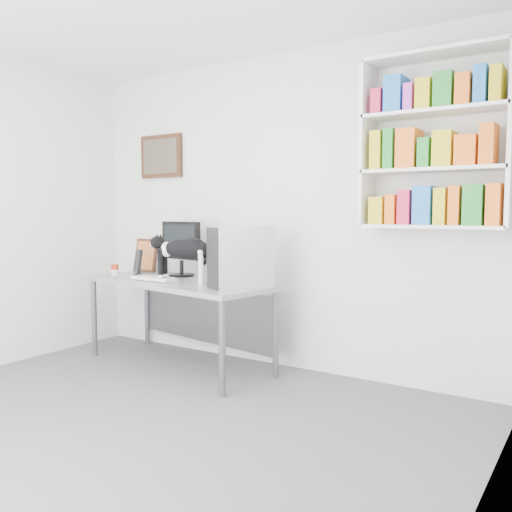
% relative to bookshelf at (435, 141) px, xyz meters
% --- Properties ---
extents(room, '(4.01, 4.01, 2.70)m').
position_rel_bookshelf_xyz_m(room, '(-1.40, -1.85, -0.50)').
color(room, '#57585D').
rests_on(room, ground).
extents(bookshelf, '(1.03, 0.28, 1.24)m').
position_rel_bookshelf_xyz_m(bookshelf, '(0.00, 0.00, 0.00)').
color(bookshelf, white).
rests_on(bookshelf, room).
extents(wall_art, '(0.52, 0.04, 0.42)m').
position_rel_bookshelf_xyz_m(wall_art, '(-2.70, 0.12, 0.05)').
color(wall_art, '#452A16').
rests_on(wall_art, room).
extents(desk, '(1.91, 0.99, 0.76)m').
position_rel_bookshelf_xyz_m(desk, '(-2.07, -0.37, -1.47)').
color(desk, gray).
rests_on(desk, room).
extents(monitor, '(0.51, 0.29, 0.52)m').
position_rel_bookshelf_xyz_m(monitor, '(-2.24, -0.12, -0.83)').
color(monitor, black).
rests_on(monitor, desk).
extents(keyboard, '(0.42, 0.17, 0.03)m').
position_rel_bookshelf_xyz_m(keyboard, '(-2.24, -0.49, -1.08)').
color(keyboard, silver).
rests_on(keyboard, desk).
extents(pc_tower, '(0.42, 0.53, 0.48)m').
position_rel_bookshelf_xyz_m(pc_tower, '(-1.35, -0.45, -0.85)').
color(pc_tower, silver).
rests_on(pc_tower, desk).
extents(speaker, '(0.15, 0.15, 0.25)m').
position_rel_bookshelf_xyz_m(speaker, '(-2.61, -0.31, -0.96)').
color(speaker, black).
rests_on(speaker, desk).
extents(leaning_print, '(0.27, 0.11, 0.34)m').
position_rel_bookshelf_xyz_m(leaning_print, '(-2.78, -0.03, -0.92)').
color(leaning_print, '#452A16').
rests_on(leaning_print, desk).
extents(soup_can, '(0.08, 0.08, 0.10)m').
position_rel_bookshelf_xyz_m(soup_can, '(-2.83, -0.40, -1.04)').
color(soup_can, '#9E270D').
rests_on(soup_can, desk).
extents(cat, '(0.65, 0.27, 0.39)m').
position_rel_bookshelf_xyz_m(cat, '(-1.90, -0.48, -0.90)').
color(cat, black).
rests_on(cat, desk).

